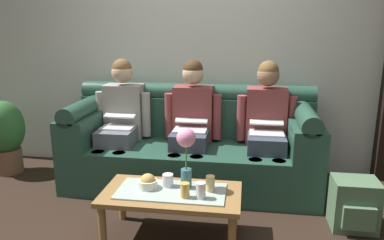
{
  "coord_description": "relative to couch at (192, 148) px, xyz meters",
  "views": [
    {
      "loc": [
        0.51,
        -2.28,
        1.54
      ],
      "look_at": [
        0.04,
        0.95,
        0.71
      ],
      "focal_mm": 34.86,
      "sensor_mm": 36.0,
      "label": 1
    }
  ],
  "objects": [
    {
      "name": "snack_bowl",
      "position": [
        -0.18,
        -0.99,
        0.05
      ],
      "size": [
        0.14,
        0.14,
        0.12
      ],
      "color": "silver",
      "rests_on": "coffee_table"
    },
    {
      "name": "cup_far_left",
      "position": [
        -0.04,
        -0.94,
        0.06
      ],
      "size": [
        0.08,
        0.08,
        0.09
      ],
      "primitive_type": "cylinder",
      "color": "silver",
      "rests_on": "coffee_table"
    },
    {
      "name": "potted_plant",
      "position": [
        -1.98,
        -0.01,
        0.06
      ],
      "size": [
        0.4,
        0.4,
        0.78
      ],
      "color": "brown",
      "rests_on": "ground_plane"
    },
    {
      "name": "couch",
      "position": [
        0.0,
        0.0,
        0.0
      ],
      "size": [
        2.37,
        0.88,
        0.96
      ],
      "color": "#234738",
      "rests_on": "ground_plane"
    },
    {
      "name": "person_right",
      "position": [
        0.71,
        -0.0,
        0.29
      ],
      "size": [
        0.56,
        0.67,
        1.22
      ],
      "color": "#383D4C",
      "rests_on": "ground_plane"
    },
    {
      "name": "person_middle",
      "position": [
        -0.0,
        -0.0,
        0.29
      ],
      "size": [
        0.56,
        0.67,
        1.22
      ],
      "color": "#383D4C",
      "rests_on": "ground_plane"
    },
    {
      "name": "coffee_table",
      "position": [
        -0.0,
        -1.01,
        -0.05
      ],
      "size": [
        1.0,
        0.52,
        0.38
      ],
      "color": "olive",
      "rests_on": "ground_plane"
    },
    {
      "name": "cup_far_center",
      "position": [
        0.12,
        -1.1,
        0.06
      ],
      "size": [
        0.06,
        0.06,
        0.11
      ],
      "primitive_type": "cylinder",
      "color": "gold",
      "rests_on": "coffee_table"
    },
    {
      "name": "back_wall_patterned",
      "position": [
        -0.0,
        0.53,
        1.08
      ],
      "size": [
        6.0,
        0.12,
        2.9
      ],
      "primitive_type": "cube",
      "color": "silver",
      "rests_on": "ground_plane"
    },
    {
      "name": "flower_vase",
      "position": [
        0.1,
        -0.94,
        0.31
      ],
      "size": [
        0.14,
        0.14,
        0.45
      ],
      "color": "#336672",
      "rests_on": "coffee_table"
    },
    {
      "name": "cup_near_left",
      "position": [
        0.28,
        -0.98,
        0.07
      ],
      "size": [
        0.06,
        0.06,
        0.12
      ],
      "primitive_type": "cylinder",
      "color": "#DBB77A",
      "rests_on": "coffee_table"
    },
    {
      "name": "backpack_right",
      "position": [
        1.36,
        -0.67,
        -0.17
      ],
      "size": [
        0.33,
        0.32,
        0.4
      ],
      "color": "#4C6B4C",
      "rests_on": "ground_plane"
    },
    {
      "name": "cup_near_right",
      "position": [
        0.23,
        -1.1,
        0.07
      ],
      "size": [
        0.07,
        0.07,
        0.11
      ],
      "primitive_type": "cylinder",
      "color": "silver",
      "rests_on": "coffee_table"
    },
    {
      "name": "person_left",
      "position": [
        -0.71,
        -0.0,
        0.29
      ],
      "size": [
        0.56,
        0.67,
        1.22
      ],
      "color": "#595B66",
      "rests_on": "ground_plane"
    }
  ]
}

